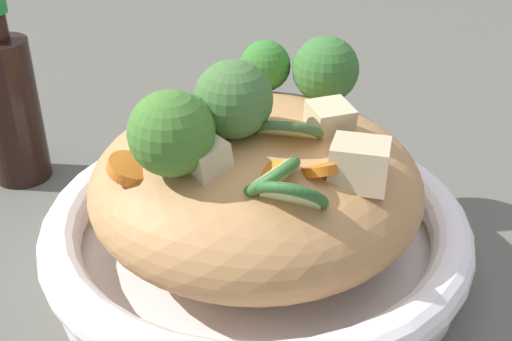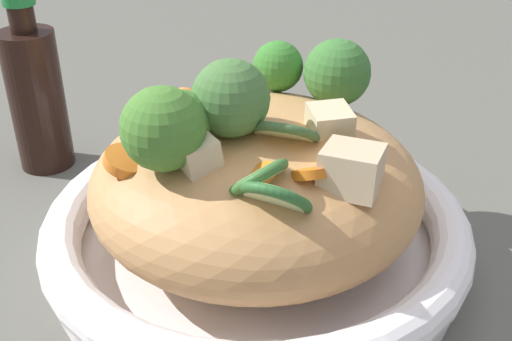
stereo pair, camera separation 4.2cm
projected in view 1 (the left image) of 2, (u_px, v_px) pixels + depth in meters
The scene contains 8 objects.
ground_plane at pixel (256, 257), 0.46m from camera, with size 3.00×3.00×0.00m, color #57554D.
serving_bowl at pixel (256, 231), 0.45m from camera, with size 0.29×0.29×0.04m.
noodle_heap at pixel (256, 182), 0.43m from camera, with size 0.22×0.22×0.09m.
broccoli_florets at pixel (245, 99), 0.40m from camera, with size 0.21×0.12×0.07m.
carrot_coins at pixel (207, 158), 0.38m from camera, with size 0.12×0.15×0.02m.
zucchini_slices at pixel (285, 165), 0.37m from camera, with size 0.09×0.07×0.04m.
chicken_chunks at pixel (319, 151), 0.38m from camera, with size 0.10×0.12×0.03m.
soy_sauce_bottle at pixel (10, 107), 0.53m from camera, with size 0.05×0.05×0.16m.
Camera 1 is at (-0.34, -0.13, 0.29)m, focal length 44.84 mm.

